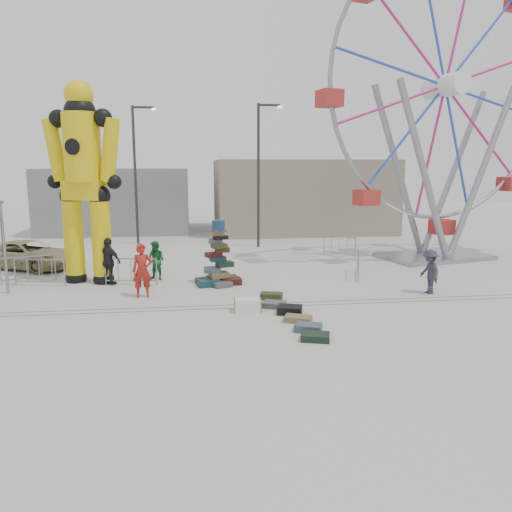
{
  "coord_description": "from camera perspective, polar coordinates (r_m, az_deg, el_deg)",
  "views": [
    {
      "loc": [
        -0.85,
        -15.18,
        4.63
      ],
      "look_at": [
        1.36,
        1.56,
        1.55
      ],
      "focal_mm": 35.0,
      "sensor_mm": 36.0,
      "label": 1
    }
  ],
  "objects": [
    {
      "name": "pedestrian_green",
      "position": [
        20.72,
        -11.35,
        -0.52
      ],
      "size": [
        0.98,
        0.92,
        1.6
      ],
      "primitive_type": "imported",
      "rotation": [
        0.0,
        0.0,
        -0.55
      ],
      "color": "#186029",
      "rests_on": "ground"
    },
    {
      "name": "row_case_2",
      "position": [
        15.88,
        3.9,
        -6.16
      ],
      "size": [
        0.89,
        0.79,
        0.26
      ],
      "primitive_type": "cube",
      "rotation": [
        0.0,
        0.0,
        -0.31
      ],
      "color": "black",
      "rests_on": "ground"
    },
    {
      "name": "pedestrian_red",
      "position": [
        18.07,
        -12.87,
        -1.64
      ],
      "size": [
        0.74,
        0.52,
        1.92
      ],
      "primitive_type": "imported",
      "rotation": [
        0.0,
        0.0,
        0.08
      ],
      "color": "maroon",
      "rests_on": "ground"
    },
    {
      "name": "track_line_near",
      "position": [
        16.47,
        -4.27,
        -6.01
      ],
      "size": [
        40.0,
        0.04,
        0.01
      ],
      "primitive_type": "cube",
      "color": "#47443F",
      "rests_on": "ground"
    },
    {
      "name": "lamp_post_left",
      "position": [
        30.34,
        -13.49,
        9.77
      ],
      "size": [
        1.41,
        0.25,
        8.0
      ],
      "color": "#2D2D30",
      "rests_on": "ground"
    },
    {
      "name": "ferris_wheel",
      "position": [
        26.53,
        20.66,
        15.44
      ],
      "size": [
        12.43,
        4.3,
        14.8
      ],
      "rotation": [
        0.0,
        0.0,
        0.24
      ],
      "color": "gray",
      "rests_on": "ground"
    },
    {
      "name": "barricade_dummy_c",
      "position": [
        20.08,
        -14.09,
        -1.71
      ],
      "size": [
        1.99,
        0.39,
        1.1
      ],
      "primitive_type": null,
      "rotation": [
        0.0,
        0.0,
        -0.14
      ],
      "color": "gray",
      "rests_on": "ground"
    },
    {
      "name": "pedestrian_black",
      "position": [
        20.29,
        -16.46,
        -0.61
      ],
      "size": [
        1.17,
        0.95,
        1.86
      ],
      "primitive_type": "imported",
      "rotation": [
        0.0,
        0.0,
        2.6
      ],
      "color": "black",
      "rests_on": "ground"
    },
    {
      "name": "row_case_3",
      "position": [
        15.13,
        4.82,
        -7.17
      ],
      "size": [
        0.93,
        0.78,
        0.18
      ],
      "primitive_type": "cube",
      "rotation": [
        0.0,
        0.0,
        -0.42
      ],
      "color": "olive",
      "rests_on": "ground"
    },
    {
      "name": "row_case_5",
      "position": [
        13.64,
        6.8,
        -9.15
      ],
      "size": [
        0.88,
        0.74,
        0.19
      ],
      "primitive_type": "cube",
      "rotation": [
        0.0,
        0.0,
        -0.29
      ],
      "color": "black",
      "rests_on": "ground"
    },
    {
      "name": "steamer_trunk",
      "position": [
        16.08,
        -0.97,
        -5.65
      ],
      "size": [
        0.9,
        0.55,
        0.4
      ],
      "primitive_type": "cube",
      "rotation": [
        0.0,
        0.0,
        -0.06
      ],
      "color": "silver",
      "rests_on": "ground"
    },
    {
      "name": "track_line_far",
      "position": [
        16.85,
        -4.35,
        -5.63
      ],
      "size": [
        40.0,
        0.04,
        0.01
      ],
      "primitive_type": "cube",
      "color": "#47443F",
      "rests_on": "ground"
    },
    {
      "name": "building_left",
      "position": [
        37.61,
        -15.46,
        6.25
      ],
      "size": [
        10.0,
        8.0,
        4.4
      ],
      "primitive_type": "cube",
      "color": "gray",
      "rests_on": "ground"
    },
    {
      "name": "building_right",
      "position": [
        36.11,
        5.1,
        6.9
      ],
      "size": [
        12.0,
        8.0,
        5.0
      ],
      "primitive_type": "cube",
      "color": "gray",
      "rests_on": "ground"
    },
    {
      "name": "parked_suv",
      "position": [
        24.9,
        -24.6,
        0.14
      ],
      "size": [
        5.0,
        3.9,
        1.26
      ],
      "primitive_type": "imported",
      "rotation": [
        0.0,
        0.0,
        1.11
      ],
      "color": "#999163",
      "rests_on": "ground"
    },
    {
      "name": "lamp_post_right",
      "position": [
        28.46,
        0.47,
        10.03
      ],
      "size": [
        1.41,
        0.25,
        8.0
      ],
      "color": "#2D2D30",
      "rests_on": "ground"
    },
    {
      "name": "barricade_wheel_front",
      "position": [
        21.38,
        11.59,
        -0.88
      ],
      "size": [
        0.72,
        1.93,
        1.1
      ],
      "primitive_type": null,
      "rotation": [
        0.0,
        0.0,
        1.26
      ],
      "color": "gray",
      "rests_on": "ground"
    },
    {
      "name": "suitcase_tower",
      "position": [
        19.65,
        -4.32,
        -1.21
      ],
      "size": [
        1.85,
        1.62,
        2.54
      ],
      "rotation": [
        0.0,
        0.0,
        0.21
      ],
      "color": "#173F46",
      "rests_on": "ground"
    },
    {
      "name": "ground",
      "position": [
        15.89,
        -4.14,
        -6.63
      ],
      "size": [
        90.0,
        90.0,
        0.0
      ],
      "primitive_type": "plane",
      "color": "#9E9E99",
      "rests_on": "ground"
    },
    {
      "name": "barricade_dummy_b",
      "position": [
        21.07,
        -23.5,
        -1.7
      ],
      "size": [
        1.98,
        0.52,
        1.1
      ],
      "primitive_type": null,
      "rotation": [
        0.0,
        0.0,
        -0.21
      ],
      "color": "gray",
      "rests_on": "ground"
    },
    {
      "name": "row_case_0",
      "position": [
        17.54,
        1.77,
        -4.59
      ],
      "size": [
        0.86,
        0.66,
        0.23
      ],
      "primitive_type": "cube",
      "rotation": [
        0.0,
        0.0,
        -0.3
      ],
      "color": "#32381C",
      "rests_on": "ground"
    },
    {
      "name": "crash_test_dummy",
      "position": [
        20.63,
        -19.08,
        8.68
      ],
      "size": [
        3.18,
        1.49,
        8.04
      ],
      "rotation": [
        0.0,
        0.0,
        -0.31
      ],
      "color": "black",
      "rests_on": "ground"
    },
    {
      "name": "row_case_4",
      "position": [
        14.31,
        5.99,
        -8.14
      ],
      "size": [
        0.89,
        0.77,
        0.22
      ],
      "primitive_type": "cube",
      "rotation": [
        0.0,
        0.0,
        -0.4
      ],
      "color": "#41535D",
      "rests_on": "ground"
    },
    {
      "name": "barricade_wheel_back",
      "position": [
        25.9,
        9.48,
        1.12
      ],
      "size": [
        1.24,
        1.69,
        1.1
      ],
      "primitive_type": null,
      "rotation": [
        0.0,
        0.0,
        -0.95
      ],
      "color": "gray",
      "rests_on": "ground"
    },
    {
      "name": "pedestrian_grey",
      "position": [
        19.22,
        19.23,
        -1.71
      ],
      "size": [
        0.68,
        1.09,
        1.63
      ],
      "primitive_type": "imported",
      "rotation": [
        0.0,
        0.0,
        -1.49
      ],
      "color": "#292836",
      "rests_on": "ground"
    },
    {
      "name": "barricade_dummy_a",
      "position": [
        21.88,
        -24.58,
        -1.36
      ],
      "size": [
        1.9,
        0.83,
        1.1
      ],
      "primitive_type": null,
      "rotation": [
        0.0,
        0.0,
        0.37
      ],
      "color": "gray",
      "rests_on": "ground"
    },
    {
      "name": "row_case_1",
      "position": [
        16.59,
        2.06,
        -5.55
      ],
      "size": [
        0.9,
        0.82,
        0.18
      ],
      "primitive_type": "cube",
      "rotation": [
        0.0,
        0.0,
        -0.42
      ],
      "color": "#515458",
      "rests_on": "ground"
    }
  ]
}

